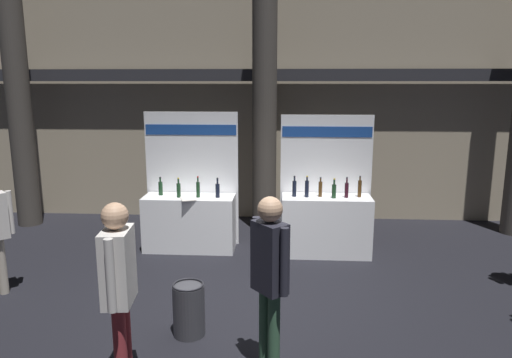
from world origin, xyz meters
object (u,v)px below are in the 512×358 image
at_px(exhibitor_booth_0, 190,216).
at_px(trash_bin, 189,309).
at_px(visitor_4, 270,271).
at_px(exhibitor_booth_1, 326,219).
at_px(visitor_5, 119,279).

relative_size(exhibitor_booth_0, trash_bin, 3.77).
relative_size(exhibitor_booth_0, visitor_4, 1.30).
bearing_deg(exhibitor_booth_1, visitor_4, -103.46).
distance_m(exhibitor_booth_0, exhibitor_booth_1, 2.36).
bearing_deg(exhibitor_booth_0, visitor_5, -88.03).
bearing_deg(visitor_4, exhibitor_booth_1, -53.68).
height_order(exhibitor_booth_1, visitor_5, exhibitor_booth_1).
relative_size(exhibitor_booth_0, visitor_5, 1.29).
height_order(exhibitor_booth_0, visitor_5, exhibitor_booth_0).
height_order(exhibitor_booth_0, exhibitor_booth_1, exhibitor_booth_0).
bearing_deg(trash_bin, visitor_4, -35.58).
distance_m(exhibitor_booth_0, visitor_4, 3.94).
height_order(trash_bin, visitor_4, visitor_4).
xyz_separation_m(exhibitor_booth_0, visitor_4, (1.52, -3.60, 0.51)).
relative_size(exhibitor_booth_1, visitor_5, 1.27).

